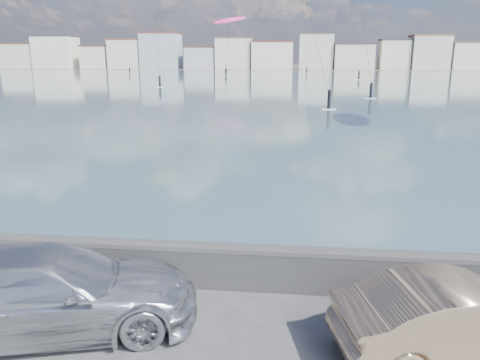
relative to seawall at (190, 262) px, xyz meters
name	(u,v)px	position (x,y,z in m)	size (l,w,h in m)	color
ground	(158,358)	(0.00, -2.70, -0.58)	(700.00, 700.00, 0.00)	#333335
bay_water	(282,82)	(0.00, 88.80, -0.58)	(500.00, 177.00, 0.00)	#3A5D67
far_shore_strip	(288,69)	(0.00, 197.30, -0.57)	(500.00, 60.00, 0.00)	#4C473D
seawall	(190,262)	(0.00, 0.00, 0.00)	(400.00, 0.36, 1.08)	#28282B
far_buildings	(291,54)	(1.31, 183.30, 5.44)	(240.79, 13.26, 14.60)	beige
car_silver	(49,291)	(-2.28, -2.03, 0.23)	(2.27, 5.58, 1.62)	silver
car_champagne	(463,319)	(5.24, -2.06, 0.14)	(1.53, 4.40, 1.45)	tan
kitesurfer_5	(229,21)	(-17.46, 139.35, 15.08)	(10.76, 9.03, 17.76)	#E5338C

